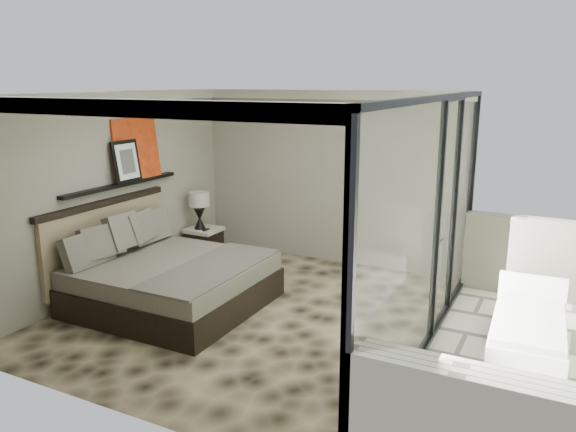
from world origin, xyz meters
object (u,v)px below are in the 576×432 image
at_px(table_lamp, 199,206).
at_px(lounger, 528,329).
at_px(bed, 166,278).
at_px(nightstand, 204,243).

height_order(table_lamp, lounger, table_lamp).
xyz_separation_m(bed, nightstand, (-0.75, 1.93, -0.11)).
xyz_separation_m(table_lamp, lounger, (5.22, -0.97, -0.73)).
height_order(nightstand, table_lamp, table_lamp).
bearing_deg(lounger, nightstand, 166.34).
xyz_separation_m(bed, lounger, (4.44, 0.90, -0.18)).
distance_m(bed, lounger, 4.54).
distance_m(nightstand, lounger, 5.29).
bearing_deg(nightstand, table_lamp, -93.06).
bearing_deg(nightstand, lounger, 11.76).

